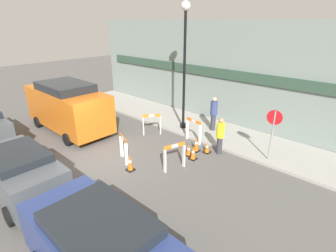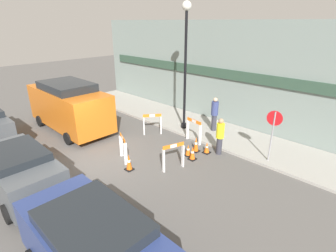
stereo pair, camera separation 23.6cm
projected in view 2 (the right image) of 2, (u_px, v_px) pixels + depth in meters
ground_plane at (94, 161)px, 10.93m from camera, size 60.00×60.00×0.00m
sidewalk_slab at (187, 123)px, 14.88m from camera, size 18.00×2.98×0.11m
storefront_facade at (206, 72)px, 14.92m from camera, size 18.00×0.22×5.50m
streetlamp_post at (186, 52)px, 12.58m from camera, size 0.44×0.44×6.17m
stop_sign at (273, 128)px, 10.23m from camera, size 0.59×0.12×2.13m
barricade_0 at (123, 147)px, 10.79m from camera, size 0.82×0.45×1.09m
barricade_1 at (173, 156)px, 10.11m from camera, size 0.40×0.91×1.09m
barricade_2 at (194, 130)px, 12.43m from camera, size 0.94×0.25×1.14m
barricade_3 at (152, 123)px, 13.30m from camera, size 0.66×0.82×1.09m
traffic_cone_0 at (207, 148)px, 11.50m from camera, size 0.30×0.30×0.52m
traffic_cone_1 at (188, 150)px, 11.28m from camera, size 0.30×0.30×0.52m
traffic_cone_2 at (192, 153)px, 10.95m from camera, size 0.30×0.30×0.60m
traffic_cone_3 at (196, 144)px, 11.61m from camera, size 0.30×0.30×0.70m
traffic_cone_4 at (129, 162)px, 10.16m from camera, size 0.30×0.30×0.68m
person_worker at (220, 135)px, 11.19m from camera, size 0.47×0.47×1.65m
person_pedestrian at (215, 113)px, 13.36m from camera, size 0.43×0.43×1.76m
parked_car_1 at (20, 169)px, 8.57m from camera, size 3.82×1.84×1.61m
parked_car_2 at (95, 247)px, 5.53m from camera, size 4.13×1.97×1.76m
work_van at (69, 104)px, 13.65m from camera, size 5.37×2.28×2.55m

